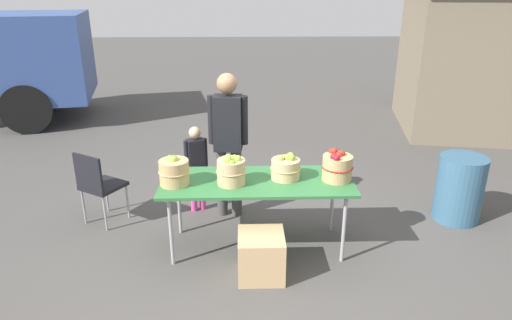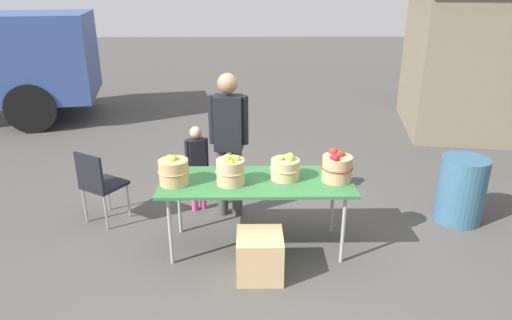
% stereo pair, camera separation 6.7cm
% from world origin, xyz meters
% --- Properties ---
extents(ground_plane, '(40.00, 40.00, 0.00)m').
position_xyz_m(ground_plane, '(0.00, 0.00, 0.00)').
color(ground_plane, '#474442').
extents(market_table, '(1.90, 0.76, 0.75)m').
position_xyz_m(market_table, '(0.00, 0.00, 0.71)').
color(market_table, '#2D6B38').
rests_on(market_table, ground).
extents(apple_basket_green_0, '(0.31, 0.31, 0.29)m').
position_xyz_m(apple_basket_green_0, '(-0.80, -0.06, 0.88)').
color(apple_basket_green_0, tan).
rests_on(apple_basket_green_0, market_table).
extents(apple_basket_green_1, '(0.29, 0.29, 0.30)m').
position_xyz_m(apple_basket_green_1, '(-0.25, -0.07, 0.89)').
color(apple_basket_green_1, tan).
rests_on(apple_basket_green_1, market_table).
extents(apple_basket_green_2, '(0.30, 0.30, 0.26)m').
position_xyz_m(apple_basket_green_2, '(0.29, 0.04, 0.86)').
color(apple_basket_green_2, tan).
rests_on(apple_basket_green_2, market_table).
extents(apple_basket_red_0, '(0.31, 0.31, 0.31)m').
position_xyz_m(apple_basket_red_0, '(0.79, -0.01, 0.89)').
color(apple_basket_red_0, tan).
rests_on(apple_basket_red_0, market_table).
extents(vendor_adult, '(0.44, 0.25, 1.68)m').
position_xyz_m(vendor_adult, '(-0.30, 0.72, 0.99)').
color(vendor_adult, '#3F3F3F').
rests_on(vendor_adult, ground).
extents(child_customer, '(0.26, 0.20, 1.05)m').
position_xyz_m(child_customer, '(-0.68, 0.84, 0.62)').
color(child_customer, '#CC3F8C').
rests_on(child_customer, ground).
extents(food_kiosk, '(3.95, 3.47, 2.74)m').
position_xyz_m(food_kiosk, '(4.41, 4.04, 1.38)').
color(food_kiosk, '#726651').
rests_on(food_kiosk, ground).
extents(folding_chair, '(0.55, 0.55, 0.86)m').
position_xyz_m(folding_chair, '(-1.75, 0.54, 0.51)').
color(folding_chair, black).
rests_on(folding_chair, ground).
extents(trash_barrel, '(0.52, 0.52, 0.77)m').
position_xyz_m(trash_barrel, '(2.34, 0.53, 0.38)').
color(trash_barrel, '#335972').
rests_on(trash_barrel, ground).
extents(produce_crate, '(0.43, 0.43, 0.43)m').
position_xyz_m(produce_crate, '(0.02, -0.51, 0.21)').
color(produce_crate, tan).
rests_on(produce_crate, ground).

